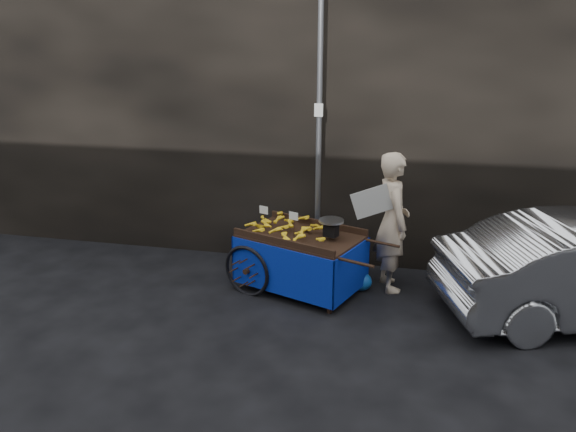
# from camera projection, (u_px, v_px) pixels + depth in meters

# --- Properties ---
(ground) EXTENTS (80.00, 80.00, 0.00)m
(ground) POSITION_uv_depth(u_px,v_px,m) (277.00, 305.00, 7.39)
(ground) COLOR black
(ground) RESTS_ON ground
(building_wall) EXTENTS (13.50, 2.00, 5.00)m
(building_wall) POSITION_uv_depth(u_px,v_px,m) (339.00, 93.00, 8.94)
(building_wall) COLOR black
(building_wall) RESTS_ON ground
(street_pole) EXTENTS (0.12, 0.10, 4.00)m
(street_pole) POSITION_uv_depth(u_px,v_px,m) (319.00, 138.00, 7.91)
(street_pole) COLOR slate
(street_pole) RESTS_ON ground
(banana_cart) EXTENTS (2.36, 1.66, 1.18)m
(banana_cart) POSITION_uv_depth(u_px,v_px,m) (298.00, 240.00, 7.65)
(banana_cart) COLOR black
(banana_cart) RESTS_ON ground
(vendor) EXTENTS (0.90, 0.82, 1.93)m
(vendor) POSITION_uv_depth(u_px,v_px,m) (392.00, 222.00, 7.63)
(vendor) COLOR beige
(vendor) RESTS_ON ground
(plastic_bag) EXTENTS (0.30, 0.24, 0.27)m
(plastic_bag) POSITION_uv_depth(u_px,v_px,m) (361.00, 281.00, 7.78)
(plastic_bag) COLOR #1754B1
(plastic_bag) RESTS_ON ground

